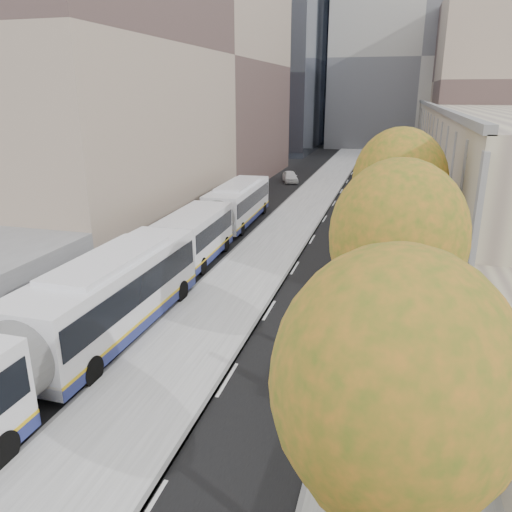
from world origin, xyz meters
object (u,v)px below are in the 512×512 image
(cyclist, at_px, (304,381))
(distant_car, at_px, (290,177))
(bus_near, at_px, (43,343))
(bus_shelter, at_px, (466,369))
(bus_far, at_px, (223,214))

(cyclist, relative_size, distant_car, 0.61)
(bus_near, distance_m, distant_car, 41.99)
(bus_shelter, bearing_deg, cyclist, 175.51)
(distant_car, bearing_deg, bus_far, -109.18)
(bus_shelter, xyz_separation_m, distant_car, (-13.42, 40.89, -1.57))
(bus_far, distance_m, distant_car, 22.88)
(bus_near, height_order, bus_far, bus_near)
(bus_shelter, relative_size, bus_far, 0.25)
(bus_shelter, distance_m, distant_car, 43.07)
(cyclist, bearing_deg, bus_shelter, -6.97)
(bus_far, bearing_deg, bus_near, -90.17)
(bus_shelter, relative_size, bus_near, 0.23)
(bus_shelter, bearing_deg, bus_near, -175.24)
(bus_shelter, bearing_deg, distant_car, 108.17)
(bus_near, relative_size, bus_far, 1.09)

